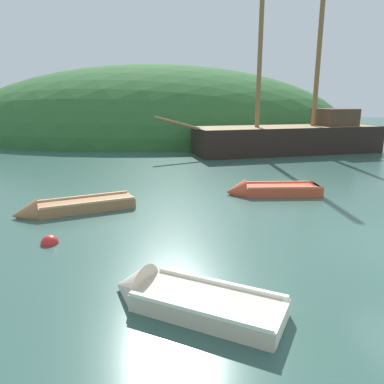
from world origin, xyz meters
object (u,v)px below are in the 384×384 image
Objects in this scene: rowboat_outer_right at (268,191)px; buoy_red at (50,243)px; sailing_ship at (289,142)px; rowboat_center at (180,301)px; rowboat_portside at (69,209)px.

buoy_red is (-6.57, -4.62, -0.11)m from rowboat_outer_right.
rowboat_center is (-7.27, -18.39, -0.57)m from sailing_ship.
sailing_ship is 4.54× the size of rowboat_center.
rowboat_center is 8.29m from rowboat_outer_right.
rowboat_outer_right is at bearing -85.96° from rowboat_center.
rowboat_center is at bearing -42.48° from buoy_red.
rowboat_outer_right is (-3.93, -10.81, -0.55)m from sailing_ship.
buoy_red is (0.26, -2.65, -0.10)m from rowboat_portside.
rowboat_center is 6.62m from rowboat_portside.
rowboat_portside reaches higher than buoy_red.
sailing_ship is 11.51m from rowboat_outer_right.
rowboat_portside is 7.11m from rowboat_outer_right.
buoy_red is at bearing 72.01° from rowboat_portside.
rowboat_outer_right reaches higher than buoy_red.
rowboat_center is 0.93× the size of rowboat_outer_right.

